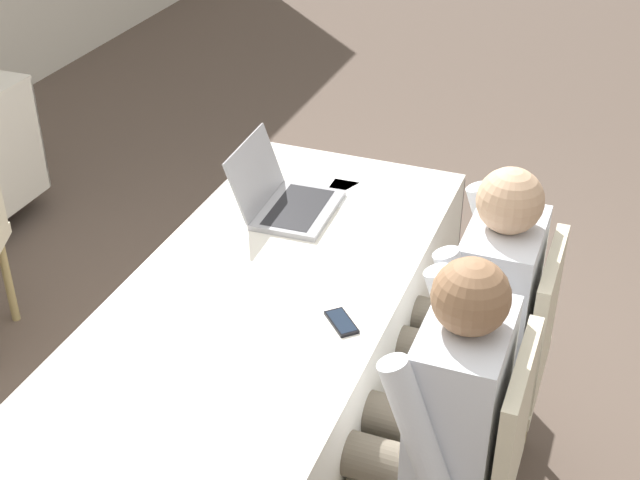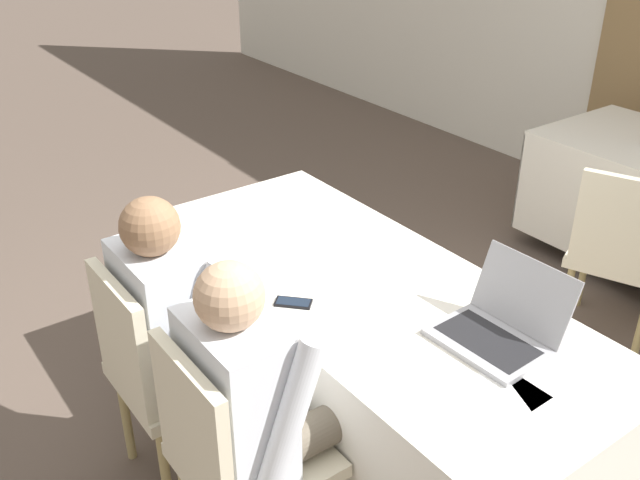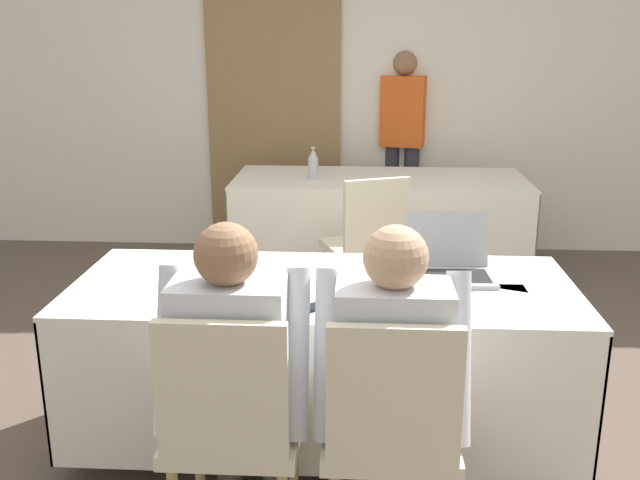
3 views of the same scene
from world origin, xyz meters
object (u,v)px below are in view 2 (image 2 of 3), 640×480
object	(u,v)px
chair_near_left	(161,368)
cell_phone	(293,303)
person_checkered_shirt	(183,322)
chair_near_right	(233,454)
chair_far_spare	(620,249)
laptop	(498,328)
person_white_shirt	(260,400)

from	to	relation	value
chair_near_left	cell_phone	bearing A→B (deg)	-116.19
chair_near_left	person_checkered_shirt	world-z (taller)	person_checkered_shirt
chair_near_right	chair_far_spare	distance (m)	2.13
laptop	cell_phone	world-z (taller)	laptop
chair_near_left	person_white_shirt	size ratio (longest dim) A/B	0.78
chair_near_right	person_white_shirt	world-z (taller)	person_white_shirt
cell_phone	chair_near_left	world-z (taller)	chair_near_left
chair_near_right	person_white_shirt	bearing A→B (deg)	-90.00
cell_phone	chair_far_spare	world-z (taller)	chair_far_spare
laptop	person_white_shirt	distance (m)	0.81
chair_near_right	chair_far_spare	size ratio (longest dim) A/B	1.00
laptop	chair_near_right	bearing A→B (deg)	-109.54
laptop	person_checkered_shirt	xyz separation A→B (m)	(-0.79, -0.75, -0.11)
person_checkered_shirt	person_white_shirt	bearing A→B (deg)	-180.00
chair_near_left	laptop	bearing A→B (deg)	-132.50
chair_near_right	chair_far_spare	world-z (taller)	same
chair_near_left	person_white_shirt	world-z (taller)	person_white_shirt
chair_far_spare	person_checkered_shirt	size ratio (longest dim) A/B	0.78
laptop	chair_far_spare	xyz separation A→B (m)	(-0.33, 1.27, -0.27)
laptop	chair_near_left	bearing A→B (deg)	-134.62
laptop	person_checkered_shirt	bearing A→B (deg)	-138.32
chair_near_left	person_white_shirt	xyz separation A→B (m)	(0.52, 0.10, 0.16)
person_checkered_shirt	chair_far_spare	bearing A→B (deg)	-102.67
chair_far_spare	person_checkered_shirt	distance (m)	2.08
chair_near_left	person_white_shirt	distance (m)	0.55
laptop	chair_near_right	world-z (taller)	laptop
chair_near_left	chair_far_spare	world-z (taller)	same
laptop	cell_phone	xyz separation A→B (m)	(-0.57, -0.42, -0.04)
chair_near_left	chair_near_right	world-z (taller)	same
cell_phone	chair_far_spare	size ratio (longest dim) A/B	0.15
chair_near_left	chair_near_right	distance (m)	0.52
laptop	chair_near_left	xyz separation A→B (m)	(-0.79, -0.86, -0.27)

